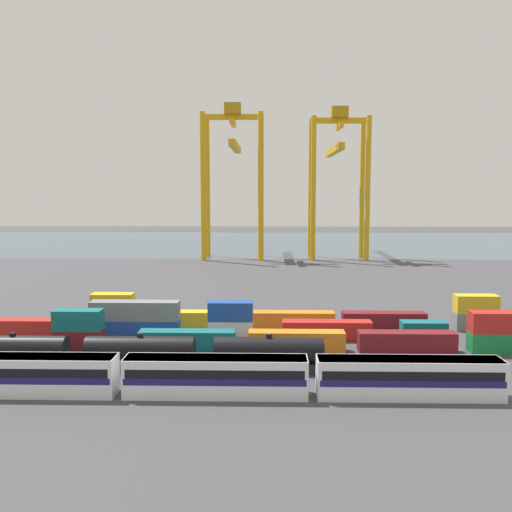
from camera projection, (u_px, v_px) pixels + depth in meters
name	position (u px, v px, depth m)	size (l,w,h in m)	color
ground_plane	(289.00, 288.00, 118.39)	(420.00, 420.00, 0.00)	#424247
harbour_water	(280.00, 243.00, 223.23)	(400.00, 110.00, 0.01)	#384C60
passenger_train	(216.00, 375.00, 55.50)	(55.83, 3.14, 3.90)	silver
freight_tank_row	(140.00, 353.00, 63.43)	(41.08, 2.80, 4.26)	#232326
shipping_container_0	(79.00, 340.00, 71.76)	(6.04, 2.44, 2.60)	maroon
shipping_container_1	(78.00, 320.00, 71.46)	(6.04, 2.44, 2.60)	#146066
shipping_container_2	(187.00, 341.00, 71.43)	(12.10, 2.44, 2.60)	#146066
shipping_container_3	(296.00, 341.00, 71.11)	(12.10, 2.44, 2.60)	orange
shipping_container_4	(407.00, 342.00, 70.79)	(12.10, 2.44, 2.60)	maroon
shipping_container_10	(41.00, 329.00, 77.66)	(12.10, 2.44, 2.60)	#AD211C
shipping_container_11	(135.00, 329.00, 77.36)	(12.10, 2.44, 2.60)	#1C4299
shipping_container_12	(135.00, 311.00, 77.06)	(12.10, 2.44, 2.60)	slate
shipping_container_13	(231.00, 330.00, 77.05)	(6.04, 2.44, 2.60)	silver
shipping_container_14	(231.00, 311.00, 76.76)	(6.04, 2.44, 2.60)	#1C4299
shipping_container_15	(327.00, 330.00, 76.74)	(12.10, 2.44, 2.60)	#AD211C
shipping_container_16	(423.00, 331.00, 76.44)	(6.04, 2.44, 2.60)	#146066
shipping_container_18	(113.00, 319.00, 83.20)	(6.04, 2.44, 2.60)	#AD211C
shipping_container_19	(113.00, 302.00, 82.91)	(6.04, 2.44, 2.60)	gold
shipping_container_20	(203.00, 320.00, 82.89)	(12.10, 2.44, 2.60)	gold
shipping_container_21	(293.00, 320.00, 82.58)	(12.10, 2.44, 2.60)	orange
shipping_container_22	(384.00, 321.00, 82.27)	(12.10, 2.44, 2.60)	maroon
shipping_container_23	(475.00, 321.00, 81.96)	(6.04, 2.44, 2.60)	slate
shipping_container_24	(476.00, 304.00, 81.67)	(6.04, 2.44, 2.60)	gold
gantry_crane_west	(233.00, 165.00, 170.39)	(18.25, 35.48, 45.94)	gold
gantry_crane_central	(337.00, 167.00, 170.50)	(17.30, 38.94, 44.81)	gold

